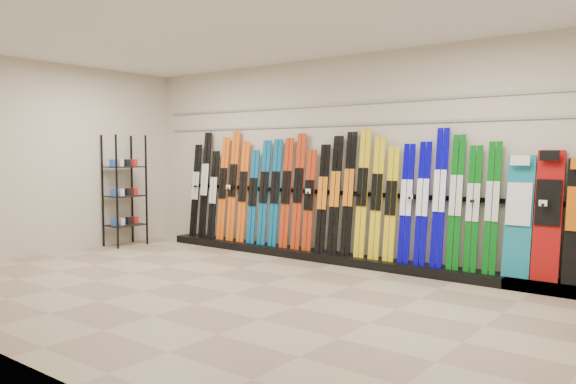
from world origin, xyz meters
The scene contains 10 objects.
floor centered at (0.00, 0.00, 0.00)m, with size 8.00×8.00×0.00m, color gray.
back_wall centered at (0.00, 2.50, 1.50)m, with size 8.00×8.00×0.00m, color beige.
left_wall centered at (-4.00, 0.00, 1.50)m, with size 5.00×5.00×0.00m, color beige.
ceiling centered at (0.00, 0.00, 3.00)m, with size 8.00×8.00×0.00m, color silver.
ski_rack_base centered at (0.22, 2.28, 0.06)m, with size 8.00×0.40×0.12m, color black.
skis centered at (-0.46, 2.32, 0.96)m, with size 5.37×0.22×1.83m.
snowboards centered at (2.91, 2.35, 0.85)m, with size 1.26×0.23×1.50m.
accessory_rack centered at (-3.75, 1.33, 0.95)m, with size 0.40×0.60×1.89m, color black.
slatwall_rail_0 centered at (0.00, 2.48, 2.00)m, with size 7.60×0.02×0.03m, color gray.
slatwall_rail_1 centered at (0.00, 2.48, 2.30)m, with size 7.60×0.02×0.03m, color gray.
Camera 1 is at (4.32, -4.55, 1.59)m, focal length 35.00 mm.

